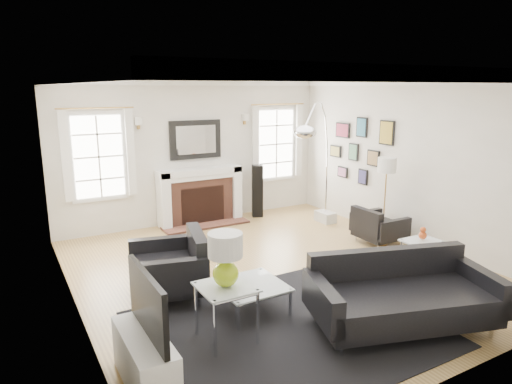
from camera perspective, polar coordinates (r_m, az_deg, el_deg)
floor at (r=6.87m, az=2.43°, el=-9.70°), size 6.00×6.00×0.00m
back_wall at (r=9.11m, az=-7.62°, el=4.98°), size 5.50×0.04×2.80m
front_wall at (r=4.32m, az=24.40°, el=-5.01°), size 5.50×0.04×2.80m
left_wall at (r=5.54m, az=-22.29°, el=-1.03°), size 0.04×6.00×2.80m
right_wall at (r=8.25m, az=18.96°, el=3.56°), size 0.04×6.00×2.80m
ceiling at (r=6.34m, az=2.68°, el=14.34°), size 5.50×6.00×0.02m
crown_molding at (r=6.34m, az=2.67°, el=13.80°), size 5.50×6.00×0.12m
fireplace at (r=9.07m, az=-6.95°, el=-0.55°), size 1.70×0.69×1.11m
mantel_mirror at (r=9.03m, az=-7.55°, el=6.51°), size 1.05×0.07×0.75m
window_left at (r=8.53m, az=-19.09°, el=4.24°), size 1.24×0.15×1.62m
window_right at (r=9.89m, az=2.50°, el=6.05°), size 1.24×0.15×1.62m
gallery_wall at (r=9.10m, az=12.77°, el=5.62°), size 0.04×1.73×1.29m
tv_unit at (r=4.43m, az=-13.65°, el=-18.96°), size 0.35×1.00×1.09m
area_rug at (r=5.34m, az=3.81°, el=-16.68°), size 3.16×2.64×0.01m
sofa at (r=5.48m, az=17.53°, el=-12.28°), size 2.23×1.50×0.67m
armchair_left at (r=6.00m, az=-10.47°, el=-9.35°), size 1.14×1.22×0.70m
armchair_right at (r=8.14m, az=14.89°, el=-4.27°), size 0.72×0.80×0.53m
coffee_table at (r=5.58m, az=-0.71°, el=-11.77°), size 0.77×0.77×0.34m
side_table_left at (r=4.91m, az=-3.77°, el=-12.83°), size 0.57×0.57×0.62m
nesting_table at (r=6.84m, az=19.98°, el=-6.67°), size 0.51×0.43×0.56m
gourd_lamp at (r=4.73m, az=-3.85°, el=-7.99°), size 0.36×0.36×0.58m
orange_vase at (r=6.77m, az=20.12°, el=-4.93°), size 0.11×0.11×0.18m
arc_floor_lamp at (r=8.10m, az=7.65°, el=3.63°), size 1.76×1.63×2.50m
stick_floor_lamp at (r=7.89m, az=16.02°, el=2.71°), size 0.31×0.31×1.51m
speaker_tower at (r=9.48m, az=0.17°, el=0.13°), size 0.29×0.29×1.08m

